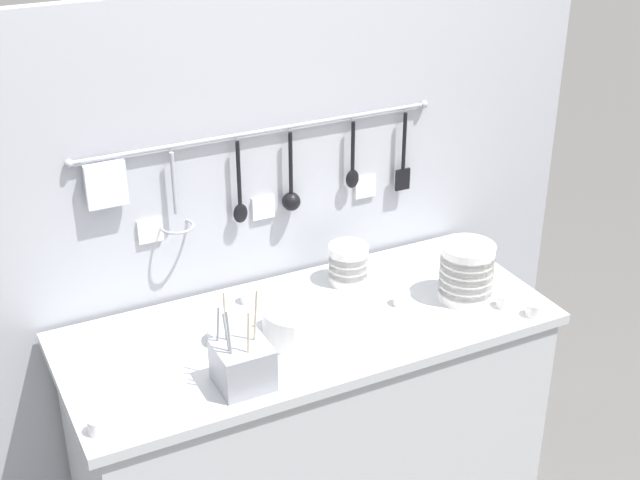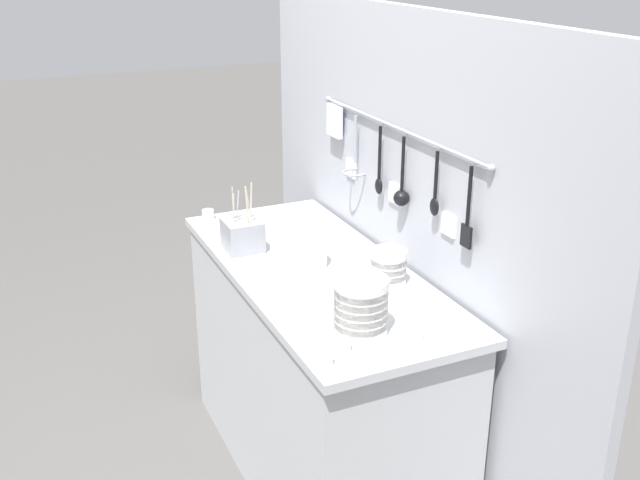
% 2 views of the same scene
% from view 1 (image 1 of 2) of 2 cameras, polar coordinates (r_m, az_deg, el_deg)
% --- Properties ---
extents(counter, '(1.39, 0.58, 0.88)m').
position_cam_1_polar(counter, '(2.77, -0.69, -13.13)').
color(counter, '#B7BABC').
rests_on(counter, ground).
extents(back_wall, '(2.19, 0.11, 1.76)m').
position_cam_1_polar(back_wall, '(2.77, -3.73, -2.16)').
color(back_wall, '#A8AAB2').
rests_on(back_wall, ground).
extents(bowl_stack_nested_right, '(0.12, 0.12, 0.12)m').
position_cam_1_polar(bowl_stack_nested_right, '(2.69, 1.82, -1.53)').
color(bowl_stack_nested_right, white).
rests_on(bowl_stack_nested_right, counter).
extents(bowl_stack_back_corner, '(0.16, 0.16, 0.17)m').
position_cam_1_polar(bowl_stack_back_corner, '(2.63, 9.35, -2.01)').
color(bowl_stack_back_corner, white).
rests_on(bowl_stack_back_corner, counter).
extents(plate_stack, '(0.20, 0.20, 0.09)m').
position_cam_1_polar(plate_stack, '(2.43, -1.34, -5.30)').
color(plate_stack, white).
rests_on(plate_stack, counter).
extents(steel_mixing_bowl, '(0.10, 0.10, 0.04)m').
position_cam_1_polar(steel_mixing_bowl, '(2.44, -6.03, -6.04)').
color(steel_mixing_bowl, '#93969E').
rests_on(steel_mixing_bowl, counter).
extents(cutlery_caddy, '(0.13, 0.13, 0.26)m').
position_cam_1_polar(cutlery_caddy, '(2.25, -4.97, -7.95)').
color(cutlery_caddy, '#93969E').
rests_on(cutlery_caddy, counter).
extents(cup_back_left, '(0.05, 0.05, 0.04)m').
position_cam_1_polar(cup_back_left, '(2.60, 5.25, -3.75)').
color(cup_back_left, white).
rests_on(cup_back_left, counter).
extents(cup_edge_far, '(0.05, 0.05, 0.04)m').
position_cam_1_polar(cup_edge_far, '(2.80, 9.43, -1.67)').
color(cup_edge_far, white).
rests_on(cup_edge_far, counter).
extents(cup_by_caddy, '(0.05, 0.05, 0.04)m').
position_cam_1_polar(cup_by_caddy, '(2.18, -14.02, -11.46)').
color(cup_by_caddy, white).
rests_on(cup_by_caddy, counter).
extents(cup_mid_row, '(0.05, 0.05, 0.04)m').
position_cam_1_polar(cup_mid_row, '(2.64, 11.75, -3.83)').
color(cup_mid_row, white).
rests_on(cup_mid_row, counter).
extents(cup_centre, '(0.05, 0.05, 0.04)m').
position_cam_1_polar(cup_centre, '(2.61, 13.56, -4.34)').
color(cup_centre, white).
rests_on(cup_centre, counter).
extents(cup_front_right, '(0.05, 0.05, 0.04)m').
position_cam_1_polar(cup_front_right, '(2.61, -4.59, -3.62)').
color(cup_front_right, white).
rests_on(cup_front_right, counter).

